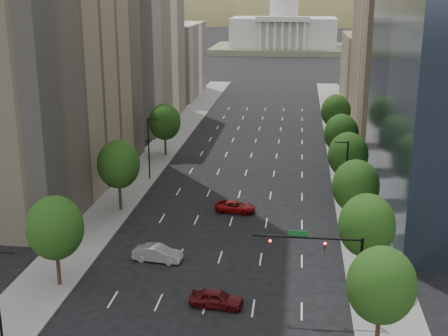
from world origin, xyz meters
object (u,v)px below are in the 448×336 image
at_px(car_silver, 158,253).
at_px(car_maroon, 217,299).
at_px(capitol, 283,32).
at_px(car_red_far, 235,207).
at_px(traffic_signal, 331,257).

bearing_deg(car_silver, car_maroon, -133.41).
relative_size(capitol, car_red_far, 12.10).
relative_size(traffic_signal, car_silver, 1.82).
height_order(capitol, car_silver, capitol).
xyz_separation_m(car_silver, car_red_far, (6.30, 14.93, -0.14)).
bearing_deg(car_red_far, car_maroon, -172.29).
relative_size(traffic_signal, capitol, 0.15).
xyz_separation_m(car_maroon, car_red_far, (-0.85, 23.37, -0.11)).
distance_m(traffic_signal, car_silver, 19.13).
bearing_deg(capitol, car_silver, -91.67).
height_order(capitol, car_red_far, capitol).
bearing_deg(traffic_signal, capitol, 92.74).
bearing_deg(car_maroon, traffic_signal, -84.14).
xyz_separation_m(traffic_signal, car_red_far, (-10.37, 23.23, -4.48)).
distance_m(traffic_signal, car_maroon, 10.49).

